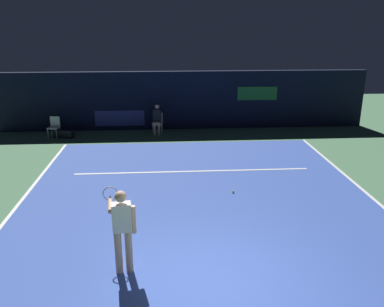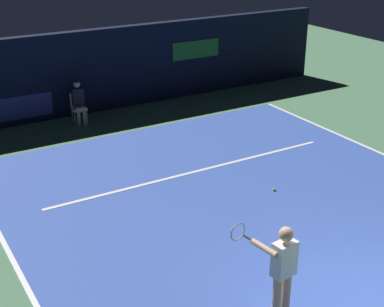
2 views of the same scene
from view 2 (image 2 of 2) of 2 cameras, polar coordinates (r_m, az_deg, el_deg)
The scene contains 8 objects.
ground_plane at distance 12.47m, azimuth 4.55°, elevation -4.93°, with size 31.60×31.60×0.00m, color #4C7A56.
court_surface at distance 12.47m, azimuth 4.55°, elevation -4.90°, with size 9.79×10.24×0.01m, color #3856B2.
line_sideline_right at distance 10.80m, azimuth -17.48°, elevation -10.82°, with size 0.10×10.24×0.01m, color white.
line_service at distance 13.81m, azimuth 0.31°, elevation -1.86°, with size 7.63×0.10×0.01m, color white.
back_wall at distance 18.20m, azimuth -8.97°, elevation 8.40°, with size 16.55×0.33×2.60m.
tennis_player at distance 8.62m, azimuth 9.10°, elevation -11.60°, with size 0.71×0.93×1.73m.
line_judge_on_chair at distance 17.16m, azimuth -11.44°, elevation 5.18°, with size 0.48×0.56×1.32m.
tennis_ball at distance 13.01m, azimuth 8.34°, elevation -3.63°, with size 0.07×0.07×0.07m, color #CCE033.
Camera 2 is at (-6.41, -4.82, 5.87)m, focal length 52.51 mm.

